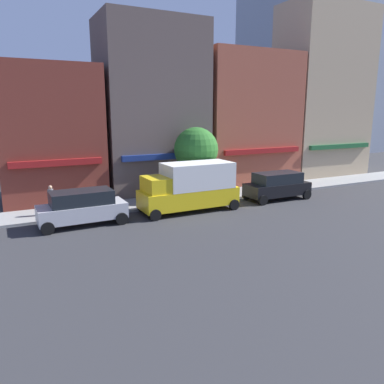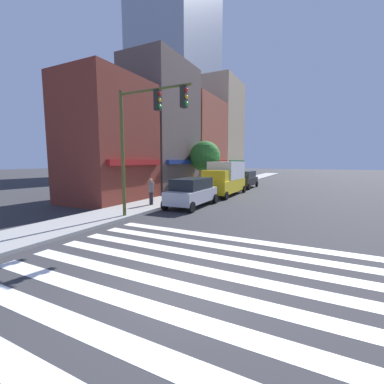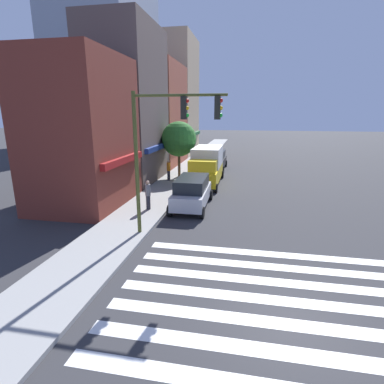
{
  "view_description": "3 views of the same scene",
  "coord_description": "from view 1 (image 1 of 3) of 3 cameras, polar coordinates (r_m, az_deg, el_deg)",
  "views": [
    {
      "loc": [
        6.65,
        -15.85,
        6.22
      ],
      "look_at": [
        17.02,
        4.7,
        1.2
      ],
      "focal_mm": 35.0,
      "sensor_mm": 36.0,
      "label": 1
    },
    {
      "loc": [
        -5.27,
        -3.08,
        3.11
      ],
      "look_at": [
        10.23,
        4.7,
        1.0
      ],
      "focal_mm": 24.0,
      "sensor_mm": 36.0,
      "label": 2
    },
    {
      "loc": [
        -7.6,
        1.34,
        5.79
      ],
      "look_at": [
        10.23,
        4.7,
        1.0
      ],
      "focal_mm": 28.0,
      "sensor_mm": 36.0,
      "label": 3
    }
  ],
  "objects": [
    {
      "name": "storefront_row",
      "position": [
        32.38,
        5.73,
        12.53
      ],
      "size": [
        32.44,
        5.3,
        15.63
      ],
      "color": "maroon",
      "rests_on": "ground_plane"
    },
    {
      "name": "suv_silver",
      "position": [
        21.49,
        -16.41,
        -2.18
      ],
      "size": [
        4.73,
        2.12,
        1.94
      ],
      "rotation": [
        0.0,
        0.0,
        0.02
      ],
      "color": "#B7B7BC",
      "rests_on": "ground_plane"
    },
    {
      "name": "box_truck_yellow",
      "position": [
        23.42,
        -0.31,
        0.89
      ],
      "size": [
        6.22,
        2.42,
        3.04
      ],
      "rotation": [
        0.0,
        0.0,
        0.01
      ],
      "color": "yellow",
      "rests_on": "ground_plane"
    },
    {
      "name": "suv_black",
      "position": [
        27.28,
        12.86,
        1.02
      ],
      "size": [
        4.71,
        2.12,
        1.94
      ],
      "rotation": [
        0.0,
        0.0,
        -0.01
      ],
      "color": "black",
      "rests_on": "ground_plane"
    },
    {
      "name": "pedestrian_grey_coat",
      "position": [
        23.66,
        -20.67,
        -1.07
      ],
      "size": [
        0.32,
        0.32,
        1.77
      ],
      "rotation": [
        0.0,
        0.0,
        1.52
      ],
      "color": "#23232D",
      "rests_on": "sidewalk_left"
    },
    {
      "name": "pedestrian_orange_vest",
      "position": [
        26.5,
        -3.39,
        1.08
      ],
      "size": [
        0.32,
        0.32,
        1.77
      ],
      "rotation": [
        0.0,
        0.0,
        2.49
      ],
      "color": "#23232D",
      "rests_on": "sidewalk_left"
    },
    {
      "name": "street_tree",
      "position": [
        26.44,
        0.62,
        6.49
      ],
      "size": [
        3.11,
        3.11,
        4.96
      ],
      "color": "brown",
      "rests_on": "sidewalk_left"
    }
  ]
}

